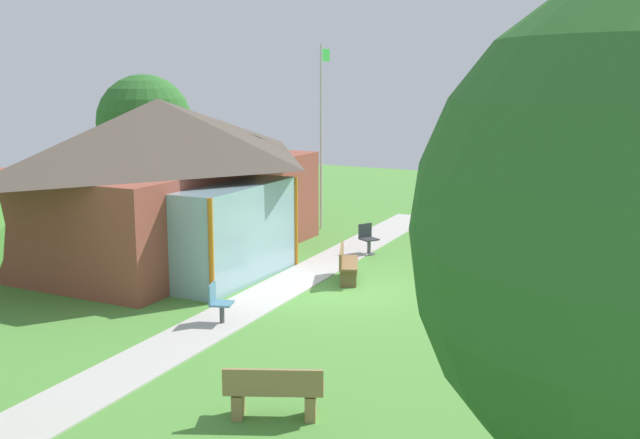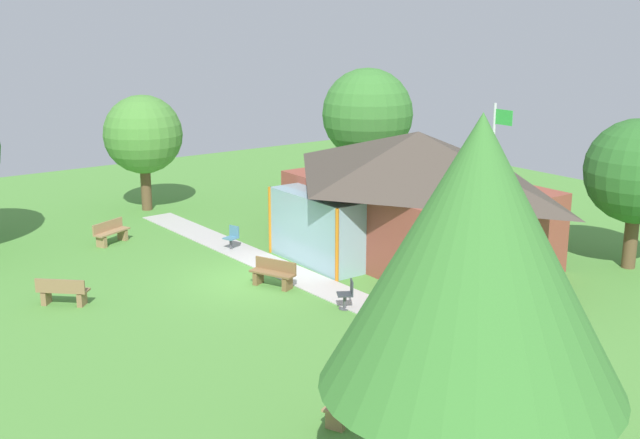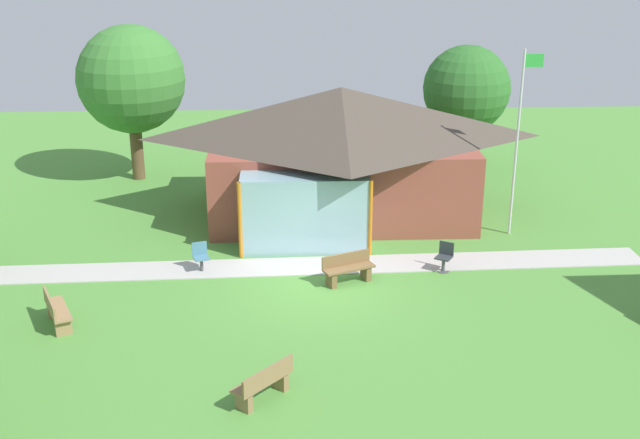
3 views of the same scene
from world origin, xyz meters
The scene contains 11 objects.
ground_plane centered at (0.00, 0.00, 0.00)m, with size 44.00×44.00×0.00m, color #54933D.
pavilion centered at (0.80, 5.97, 2.30)m, with size 9.72×7.30×4.40m.
footpath centered at (0.00, 1.41, 0.01)m, with size 19.44×1.30×0.03m, color #BCB7B2.
flagpole centered at (6.29, 3.80, 3.29)m, with size 0.64×0.08×6.00m.
bench_mid_left centered at (-6.86, -2.04, 0.40)m, with size 1.03×1.55×0.84m.
bench_rear_near_path centered at (0.71, 0.27, 0.40)m, with size 1.55×1.00×0.84m.
bench_front_center centered at (-1.53, -5.61, 0.40)m, with size 1.34×1.40×0.84m.
patio_chair_lawn_spare centered at (3.59, 0.95, 0.42)m, with size 0.60×0.60×0.86m.
patio_chair_west centered at (-3.54, 1.22, 0.42)m, with size 0.56×0.56×0.86m.
tree_behind_pavilion_left centered at (-6.85, 10.22, 3.92)m, with size 4.09×4.09×5.99m.
tree_behind_pavilion_right centered at (6.16, 10.98, 3.29)m, with size 3.46×3.46×5.04m.
Camera 3 is at (-0.93, -20.66, 9.85)m, focal length 45.60 mm.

